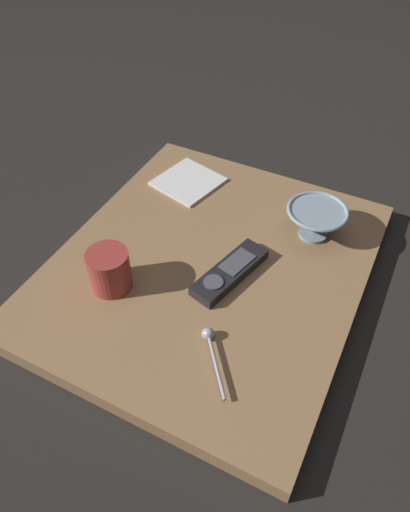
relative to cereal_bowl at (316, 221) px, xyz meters
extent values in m
plane|color=black|center=(-0.16, -0.17, -0.08)|extent=(6.00, 6.00, 0.00)
cube|color=#936D47|center=(-0.16, -0.17, -0.06)|extent=(0.58, 0.67, 0.04)
cylinder|color=#8C9EAD|center=(0.00, 0.00, -0.04)|extent=(0.06, 0.06, 0.01)
cone|color=#8C9EAD|center=(0.00, 0.00, 0.00)|extent=(0.13, 0.13, 0.06)
torus|color=#8C9EAD|center=(0.00, 0.00, 0.03)|extent=(0.12, 0.12, 0.01)
cylinder|color=#A53833|center=(-0.30, -0.30, 0.00)|extent=(0.08, 0.08, 0.08)
cylinder|color=#A3A5B2|center=(-0.04, -0.38, -0.03)|extent=(0.08, 0.10, 0.01)
sphere|color=#A3A5B2|center=(-0.08, -0.33, -0.03)|extent=(0.02, 0.02, 0.02)
cube|color=black|center=(-0.11, -0.18, -0.03)|extent=(0.10, 0.18, 0.02)
cylinder|color=#4C4C54|center=(-0.12, -0.23, -0.02)|extent=(0.04, 0.04, 0.00)
cube|color=#4C4C54|center=(-0.10, -0.16, -0.02)|extent=(0.05, 0.08, 0.00)
cube|color=white|center=(-0.32, 0.04, -0.04)|extent=(0.16, 0.16, 0.01)
camera|label=1|loc=(0.13, -0.76, 0.65)|focal=33.63mm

